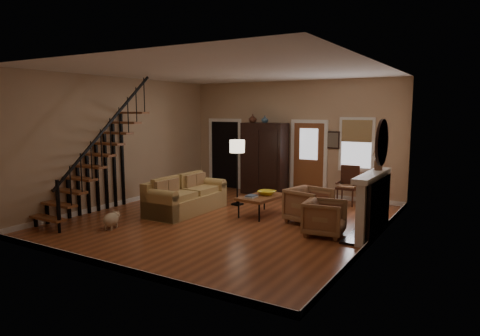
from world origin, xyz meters
The scene contains 15 objects.
room centered at (-0.41, 1.76, 1.51)m, with size 7.00×7.33×3.30m.
staircase centered at (-2.78, -1.30, 1.60)m, with size 0.94×2.80×3.20m, color brown, non-canonical shape.
fireplace centered at (3.13, 0.50, 0.74)m, with size 0.33×1.95×2.30m.
armoire centered at (-0.70, 3.15, 1.05)m, with size 1.30×0.60×2.10m, color black, non-canonical shape.
vase_a centered at (-1.05, 3.05, 2.22)m, with size 0.24×0.24×0.25m, color #4C2619.
vase_b centered at (-0.65, 3.05, 2.21)m, with size 0.20×0.20×0.21m, color #334C60.
sofa centered at (-1.27, 0.15, 0.41)m, with size 0.94×2.18×0.81m, color tan, non-canonical shape.
coffee_table centered at (0.46, 0.80, 0.23)m, with size 0.71×1.22×0.47m, color brown, non-canonical shape.
bowl centered at (0.51, 0.95, 0.52)m, with size 0.42×0.42×0.10m, color gold.
books centered at (0.34, 0.50, 0.50)m, with size 0.22×0.31×0.06m, color beige, non-canonical shape.
armchair_left centered at (2.30, 0.00, 0.35)m, with size 0.76×0.78×0.71m, color brown.
armchair_right centered at (1.67, 0.73, 0.39)m, with size 0.83×0.86×0.78m, color brown.
floor_lamp centered at (-0.61, 1.45, 0.85)m, with size 0.39×0.39×1.71m, color black, non-canonical shape.
side_chair centered at (1.85, 2.95, 0.51)m, with size 0.54×0.54×1.02m, color #3C1D13, non-canonical shape.
dog centered at (-1.70, -1.85, 0.17)m, with size 0.28×0.48×0.35m, color #CEB38C, non-canonical shape.
Camera 1 is at (5.08, -7.93, 2.47)m, focal length 32.00 mm.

